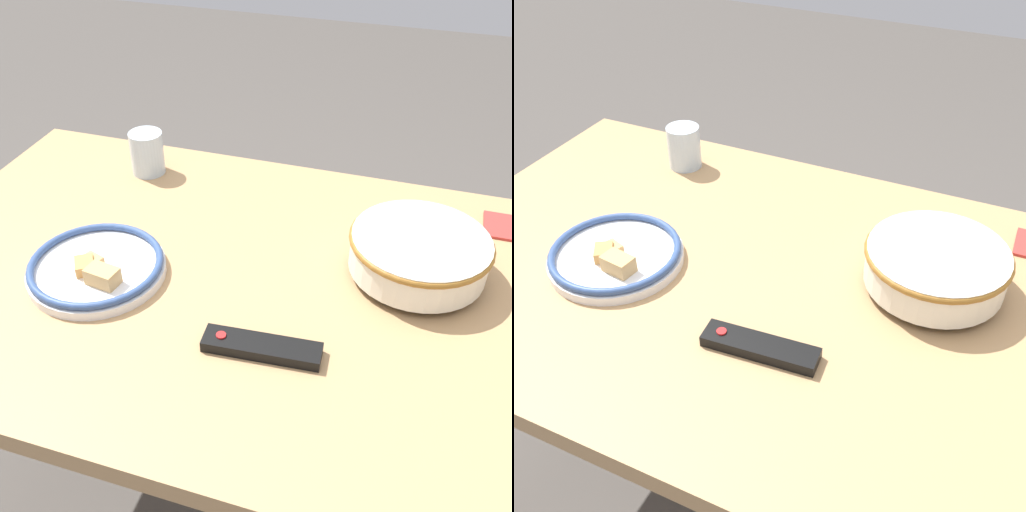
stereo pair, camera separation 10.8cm
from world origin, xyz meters
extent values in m
plane|color=#4C4742|center=(0.00, 0.00, 0.00)|extent=(8.00, 8.00, 0.00)
cube|color=tan|center=(0.00, 0.00, 0.70)|extent=(1.47, 0.86, 0.04)
cylinder|color=tan|center=(0.66, -0.36, 0.34)|extent=(0.06, 0.06, 0.68)
cylinder|color=silver|center=(-0.24, -0.10, 0.72)|extent=(0.11, 0.11, 0.02)
cylinder|color=silver|center=(-0.24, -0.10, 0.77)|extent=(0.25, 0.25, 0.07)
cylinder|color=#C67A33|center=(-0.24, -0.10, 0.76)|extent=(0.22, 0.22, 0.06)
torus|color=#936023|center=(-0.24, -0.10, 0.79)|extent=(0.26, 0.26, 0.01)
cylinder|color=white|center=(0.32, 0.07, 0.72)|extent=(0.25, 0.25, 0.02)
torus|color=#334C7F|center=(0.32, 0.07, 0.74)|extent=(0.25, 0.25, 0.01)
cube|color=tan|center=(0.33, 0.09, 0.74)|extent=(0.05, 0.05, 0.02)
cube|color=tan|center=(0.28, 0.11, 0.75)|extent=(0.06, 0.04, 0.03)
cube|color=tan|center=(0.33, 0.07, 0.74)|extent=(0.04, 0.04, 0.02)
cube|color=black|center=(-0.03, 0.17, 0.73)|extent=(0.19, 0.06, 0.02)
cylinder|color=red|center=(0.04, 0.17, 0.74)|extent=(0.02, 0.02, 0.00)
cylinder|color=silver|center=(0.39, -0.30, 0.77)|extent=(0.08, 0.08, 0.10)
camera|label=1|loc=(-0.22, 0.80, 1.42)|focal=42.00mm
camera|label=2|loc=(-0.32, 0.76, 1.42)|focal=42.00mm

